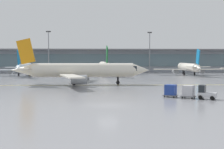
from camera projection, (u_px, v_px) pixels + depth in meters
ground_plane at (108, 105)px, 41.69m from camera, size 400.00×400.00×0.00m
taxiway_centreline_stripe at (83, 85)px, 71.59m from camera, size 109.94×4.50×0.01m
terminal_concourse at (97, 60)px, 134.99m from camera, size 178.01×11.00×9.60m
gate_airplane_1 at (25, 68)px, 108.07m from camera, size 24.90×26.77×8.87m
gate_airplane_2 at (104, 66)px, 113.73m from camera, size 27.92×30.01×9.95m
gate_airplane_3 at (188, 67)px, 112.01m from camera, size 25.01×26.85×8.91m
taxiing_regional_jet at (81, 71)px, 73.40m from camera, size 31.97×29.74×10.60m
baggage_tug at (206, 93)px, 47.86m from camera, size 2.95×2.58×2.10m
cargo_dolly_lead at (188, 91)px, 49.08m from camera, size 2.63×2.46×1.94m
cargo_dolly_trailing at (171, 90)px, 50.41m from camera, size 2.63×2.46×1.94m
apron_light_mast_1 at (49, 50)px, 123.91m from camera, size 1.80×0.36×16.37m
apron_light_mast_2 at (150, 50)px, 129.18m from camera, size 1.80×0.36×16.41m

